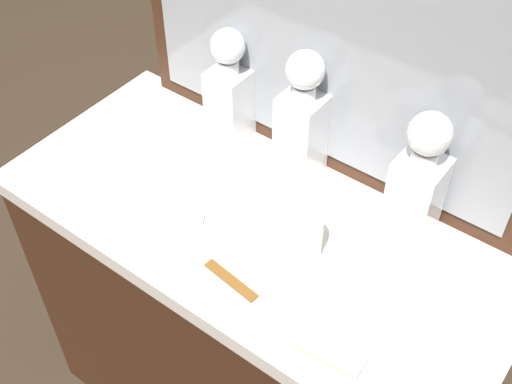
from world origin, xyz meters
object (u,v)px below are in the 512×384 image
porcelain_dish (187,220)px  tortoiseshell_comb (231,280)px  crystal_decanter_rear (229,96)px  crystal_decanter_right (302,127)px  crystal_tumbler_far_right (299,237)px  crystal_decanter_left (416,191)px  silver_brush_center (329,348)px

porcelain_dish → tortoiseshell_comb: bearing=-21.3°
crystal_decanter_rear → crystal_decanter_right: bearing=-1.1°
porcelain_dish → tortoiseshell_comb: porcelain_dish is taller
crystal_decanter_right → tortoiseshell_comb: 0.35m
crystal_decanter_rear → crystal_tumbler_far_right: (0.32, -0.20, -0.07)m
crystal_decanter_left → silver_brush_center: size_ratio=2.24×
silver_brush_center → porcelain_dish: size_ratio=1.95×
crystal_decanter_rear → tortoiseshell_comb: 0.44m
crystal_decanter_right → crystal_decanter_left: size_ratio=1.01×
crystal_decanter_right → porcelain_dish: size_ratio=4.40×
crystal_decanter_left → silver_brush_center: bearing=-86.1°
silver_brush_center → tortoiseshell_comb: bearing=175.4°
silver_brush_center → tortoiseshell_comb: size_ratio=1.06×
crystal_tumbler_far_right → silver_brush_center: (0.17, -0.15, -0.03)m
crystal_decanter_left → crystal_tumbler_far_right: size_ratio=3.00×
crystal_decanter_rear → tortoiseshell_comb: crystal_decanter_rear is taller
porcelain_dish → tortoiseshell_comb: 0.18m
crystal_decanter_rear → porcelain_dish: (0.10, -0.27, -0.10)m
crystal_tumbler_far_right → tortoiseshell_comb: bearing=-113.9°
crystal_decanter_right → crystal_tumbler_far_right: crystal_decanter_right is taller
crystal_decanter_left → crystal_decanter_rear: (-0.47, 0.03, -0.01)m
tortoiseshell_comb → crystal_decanter_rear: bearing=128.6°
crystal_decanter_right → crystal_tumbler_far_right: (0.13, -0.19, -0.08)m
crystal_decanter_right → silver_brush_center: bearing=-49.4°
crystal_decanter_left → silver_brush_center: 0.34m
crystal_tumbler_far_right → porcelain_dish: size_ratio=1.45×
porcelain_dish → silver_brush_center: bearing=-11.9°
crystal_decanter_right → crystal_decanter_left: crystal_decanter_right is taller
silver_brush_center → porcelain_dish: 0.40m
crystal_decanter_left → crystal_tumbler_far_right: 0.24m
crystal_tumbler_far_right → silver_brush_center: bearing=-42.2°
crystal_tumbler_far_right → silver_brush_center: crystal_tumbler_far_right is taller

